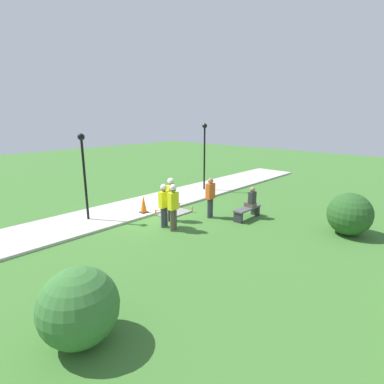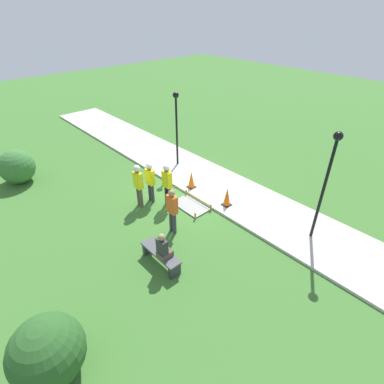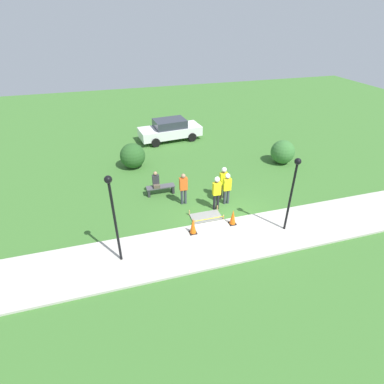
# 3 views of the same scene
# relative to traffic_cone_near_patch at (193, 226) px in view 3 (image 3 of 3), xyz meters

# --- Properties ---
(ground_plane) EXTENTS (60.00, 60.00, 0.00)m
(ground_plane) POSITION_rel_traffic_cone_near_patch_xyz_m (1.83, 0.56, -0.50)
(ground_plane) COLOR #3D702D
(sidewalk) EXTENTS (28.00, 2.86, 0.10)m
(sidewalk) POSITION_rel_traffic_cone_near_patch_xyz_m (1.83, -0.87, -0.45)
(sidewalk) COLOR #BCB7AD
(sidewalk) RESTS_ON ground_plane
(wet_concrete_patch) EXTENTS (1.53, 0.89, 0.29)m
(wet_concrete_patch) POSITION_rel_traffic_cone_near_patch_xyz_m (0.99, 1.07, -0.46)
(wet_concrete_patch) COLOR gray
(wet_concrete_patch) RESTS_ON ground_plane
(traffic_cone_near_patch) EXTENTS (0.34, 0.34, 0.80)m
(traffic_cone_near_patch) POSITION_rel_traffic_cone_near_patch_xyz_m (0.00, 0.00, 0.00)
(traffic_cone_near_patch) COLOR black
(traffic_cone_near_patch) RESTS_ON sidewalk
(traffic_cone_far_patch) EXTENTS (0.34, 0.34, 0.78)m
(traffic_cone_far_patch) POSITION_rel_traffic_cone_near_patch_xyz_m (1.98, 0.12, -0.01)
(traffic_cone_far_patch) COLOR black
(traffic_cone_far_patch) RESTS_ON sidewalk
(park_bench) EXTENTS (1.56, 0.44, 0.50)m
(park_bench) POSITION_rel_traffic_cone_near_patch_xyz_m (-0.72, 3.87, -0.15)
(park_bench) COLOR #2D2D33
(park_bench) RESTS_ON ground_plane
(person_seated_on_bench) EXTENTS (0.36, 0.44, 0.89)m
(person_seated_on_bench) POSITION_rel_traffic_cone_near_patch_xyz_m (-0.95, 3.92, 0.35)
(person_seated_on_bench) COLOR brown
(person_seated_on_bench) RESTS_ON park_bench
(worker_supervisor) EXTENTS (0.40, 0.26, 1.77)m
(worker_supervisor) POSITION_rel_traffic_cone_near_patch_xyz_m (2.40, 1.98, 0.56)
(worker_supervisor) COLOR #383D47
(worker_supervisor) RESTS_ON ground_plane
(worker_assistant) EXTENTS (0.40, 0.27, 1.86)m
(worker_assistant) POSITION_rel_traffic_cone_near_patch_xyz_m (1.71, 1.65, 0.63)
(worker_assistant) COLOR black
(worker_assistant) RESTS_ON ground_plane
(worker_trainee) EXTENTS (0.40, 0.27, 1.85)m
(worker_trainee) POSITION_rel_traffic_cone_near_patch_xyz_m (2.42, 2.53, 0.62)
(worker_trainee) COLOR brown
(worker_trainee) RESTS_ON ground_plane
(bystander_in_orange_shirt) EXTENTS (0.40, 0.23, 1.77)m
(bystander_in_orange_shirt) POSITION_rel_traffic_cone_near_patch_xyz_m (0.25, 2.59, 0.51)
(bystander_in_orange_shirt) COLOR #383D47
(bystander_in_orange_shirt) RESTS_ON ground_plane
(lamppost_near) EXTENTS (0.28, 0.28, 3.58)m
(lamppost_near) POSITION_rel_traffic_cone_near_patch_xyz_m (4.15, -0.89, 1.97)
(lamppost_near) COLOR black
(lamppost_near) RESTS_ON sidewalk
(lamppost_far) EXTENTS (0.28, 0.28, 3.85)m
(lamppost_far) POSITION_rel_traffic_cone_near_patch_xyz_m (-3.28, -0.79, 2.13)
(lamppost_far) COLOR black
(lamppost_far) RESTS_ON sidewalk
(parked_car_white) EXTENTS (4.89, 2.49, 1.61)m
(parked_car_white) POSITION_rel_traffic_cone_near_patch_xyz_m (1.58, 11.65, 0.33)
(parked_car_white) COLOR white
(parked_car_white) RESTS_ON ground_plane
(shrub_rounded_near) EXTENTS (1.60, 1.60, 1.60)m
(shrub_rounded_near) POSITION_rel_traffic_cone_near_patch_xyz_m (-1.77, 7.64, 0.30)
(shrub_rounded_near) COLOR #285623
(shrub_rounded_near) RESTS_ON ground_plane
(shrub_rounded_mid) EXTENTS (1.55, 1.55, 1.55)m
(shrub_rounded_mid) POSITION_rel_traffic_cone_near_patch_xyz_m (7.78, 5.53, 0.28)
(shrub_rounded_mid) COLOR #387033
(shrub_rounded_mid) RESTS_ON ground_plane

